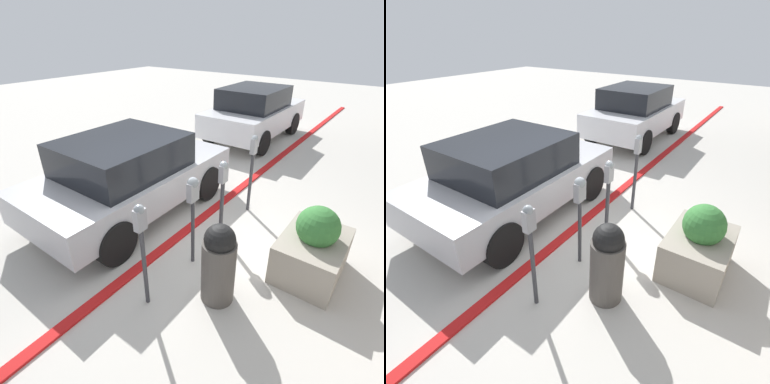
# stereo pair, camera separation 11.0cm
# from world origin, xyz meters

# --- Properties ---
(ground_plane) EXTENTS (40.00, 40.00, 0.00)m
(ground_plane) POSITION_xyz_m (0.00, 0.00, 0.00)
(ground_plane) COLOR beige
(curb_strip) EXTENTS (24.50, 0.16, 0.04)m
(curb_strip) POSITION_xyz_m (0.00, 0.08, 0.02)
(curb_strip) COLOR red
(curb_strip) RESTS_ON ground_plane
(parking_meter_nearest) EXTENTS (0.15, 0.12, 1.52)m
(parking_meter_nearest) POSITION_xyz_m (-1.45, -0.47, 1.05)
(parking_meter_nearest) COLOR #38383D
(parking_meter_nearest) RESTS_ON ground_plane
(parking_meter_second) EXTENTS (0.19, 0.16, 1.47)m
(parking_meter_second) POSITION_xyz_m (-0.43, -0.48, 1.10)
(parking_meter_second) COLOR #38383D
(parking_meter_second) RESTS_ON ground_plane
(parking_meter_middle) EXTENTS (0.17, 0.14, 1.41)m
(parking_meter_middle) POSITION_xyz_m (0.44, -0.46, 0.95)
(parking_meter_middle) COLOR #38383D
(parking_meter_middle) RESTS_ON ground_plane
(parking_meter_fourth) EXTENTS (0.14, 0.12, 1.57)m
(parking_meter_fourth) POSITION_xyz_m (1.48, -0.47, 1.04)
(parking_meter_fourth) COLOR #38383D
(parking_meter_fourth) RESTS_ON ground_plane
(planter_box) EXTENTS (1.18, 0.86, 1.12)m
(planter_box) POSITION_xyz_m (0.40, -2.03, 0.44)
(planter_box) COLOR #A39989
(planter_box) RESTS_ON ground_plane
(parked_car_middle) EXTENTS (4.05, 2.06, 1.55)m
(parked_car_middle) POSITION_xyz_m (0.07, 1.39, 0.81)
(parked_car_middle) COLOR #B7B7BC
(parked_car_middle) RESTS_ON ground_plane
(parked_car_rear) EXTENTS (4.02, 1.99, 1.67)m
(parked_car_rear) POSITION_xyz_m (5.66, 1.51, 0.87)
(parked_car_rear) COLOR silver
(parked_car_rear) RESTS_ON ground_plane
(trash_bin) EXTENTS (0.45, 0.45, 1.17)m
(trash_bin) POSITION_xyz_m (-0.82, -1.18, 0.59)
(trash_bin) COLOR #514C47
(trash_bin) RESTS_ON ground_plane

